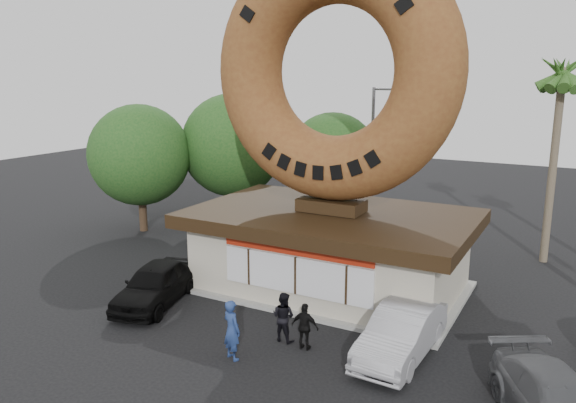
# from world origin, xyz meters

# --- Properties ---
(ground) EXTENTS (90.00, 90.00, 0.00)m
(ground) POSITION_xyz_m (0.00, 0.00, 0.00)
(ground) COLOR black
(ground) RESTS_ON ground
(donut_shop) EXTENTS (11.20, 7.20, 3.80)m
(donut_shop) POSITION_xyz_m (0.00, 5.98, 1.77)
(donut_shop) COLOR beige
(donut_shop) RESTS_ON ground
(giant_donut) EXTENTS (10.00, 2.55, 10.00)m
(giant_donut) POSITION_xyz_m (0.00, 6.00, 8.80)
(giant_donut) COLOR brown
(giant_donut) RESTS_ON donut_shop
(tree_west) EXTENTS (6.00, 6.00, 7.65)m
(tree_west) POSITION_xyz_m (-9.50, 13.00, 4.64)
(tree_west) COLOR #473321
(tree_west) RESTS_ON ground
(tree_mid) EXTENTS (5.20, 5.20, 6.63)m
(tree_mid) POSITION_xyz_m (-4.00, 15.00, 4.02)
(tree_mid) COLOR #473321
(tree_mid) RESTS_ON ground
(tree_far) EXTENTS (5.60, 5.60, 7.14)m
(tree_far) POSITION_xyz_m (-13.00, 9.00, 4.33)
(tree_far) COLOR #473321
(tree_far) RESTS_ON ground
(palm_near) EXTENTS (2.60, 2.60, 9.75)m
(palm_near) POSITION_xyz_m (7.50, 14.00, 8.41)
(palm_near) COLOR #726651
(palm_near) RESTS_ON ground
(street_lamp) EXTENTS (2.11, 0.20, 8.00)m
(street_lamp) POSITION_xyz_m (-1.86, 16.00, 4.48)
(street_lamp) COLOR #59595E
(street_lamp) RESTS_ON ground
(person_left) EXTENTS (0.82, 0.68, 1.94)m
(person_left) POSITION_xyz_m (-0.23, -0.88, 0.97)
(person_left) COLOR navy
(person_left) RESTS_ON ground
(person_center) EXTENTS (0.86, 0.69, 1.69)m
(person_center) POSITION_xyz_m (0.57, 0.97, 0.85)
(person_center) COLOR black
(person_center) RESTS_ON ground
(person_right) EXTENTS (0.94, 0.44, 1.57)m
(person_right) POSITION_xyz_m (1.49, 0.75, 0.78)
(person_right) COLOR black
(person_right) RESTS_ON ground
(car_black) EXTENTS (3.03, 5.01, 1.60)m
(car_black) POSITION_xyz_m (-5.28, 1.29, 0.80)
(car_black) COLOR black
(car_black) RESTS_ON ground
(car_silver) EXTENTS (1.83, 4.77, 1.55)m
(car_silver) POSITION_xyz_m (4.34, 1.81, 0.77)
(car_silver) COLOR #ABABB0
(car_silver) RESTS_ON ground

